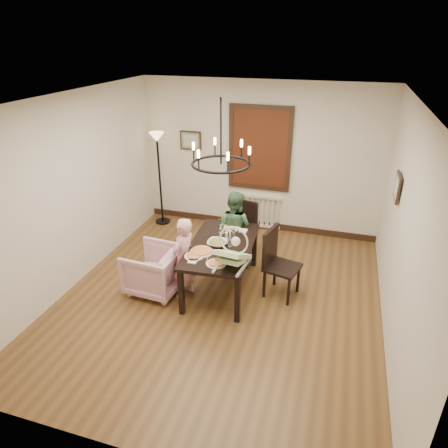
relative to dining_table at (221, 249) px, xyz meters
The scene contains 17 objects.
room_shell 0.75m from the dining_table, 52.30° to the left, with size 4.51×5.00×2.81m.
dining_table is the anchor object (origin of this frame).
chair_far 0.86m from the dining_table, 86.57° to the left, with size 0.46×0.46×1.04m, color black, non-canonical shape.
chair_right 0.91m from the dining_table, ahead, with size 0.46×0.46×1.05m, color black, non-canonical shape.
armchair 1.04m from the dining_table, 159.41° to the right, with size 0.75×0.76×0.69m, color #ECB4CA.
elderly_woman 0.59m from the dining_table, 143.15° to the right, with size 0.38×0.25×1.03m, color #D596A0.
seated_man 0.75m from the dining_table, 90.83° to the left, with size 0.52×0.40×1.06m, color #406D46.
baby_bouncer 0.66m from the dining_table, 58.84° to the right, with size 0.42×0.58×0.38m, color #B0D190, non-canonical shape.
salad_bowl 0.14m from the dining_table, 132.53° to the right, with size 0.34×0.34×0.08m, color white.
pizza_platter 0.38m from the dining_table, 121.43° to the right, with size 0.33×0.33×0.04m, color tan.
drinking_glass 0.21m from the dining_table, 12.12° to the right, with size 0.06×0.06×0.12m, color silver.
window_blinds 2.37m from the dining_table, 88.27° to the left, with size 1.00×0.03×1.40m, color #522310.
radiator 2.22m from the dining_table, 88.29° to the left, with size 0.92×0.12×0.62m, color silver, non-canonical shape.
picture_back 2.72m from the dining_table, 120.43° to the left, with size 0.42×0.03×0.36m, color black.
picture_right 2.56m from the dining_table, 15.17° to the left, with size 0.42×0.03×0.36m, color black.
floor_lamp 2.63m from the dining_table, 134.50° to the left, with size 0.30×0.30×1.80m, color black, non-canonical shape.
chandelier 1.29m from the dining_table, ahead, with size 0.80×0.80×0.04m, color black.
Camera 1 is at (1.44, -4.57, 3.52)m, focal length 32.00 mm.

